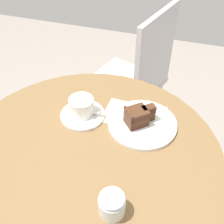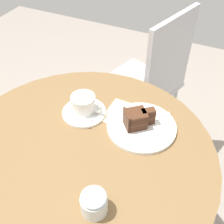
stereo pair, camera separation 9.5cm
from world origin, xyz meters
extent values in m
cylinder|color=brown|center=(0.00, 0.00, 0.73)|extent=(0.85, 0.85, 0.03)
cylinder|color=silver|center=(0.00, 0.00, 0.37)|extent=(0.07, 0.07, 0.70)
cylinder|color=white|center=(-0.07, 0.15, 0.75)|extent=(0.16, 0.16, 0.01)
cylinder|color=white|center=(-0.08, 0.16, 0.79)|extent=(0.09, 0.09, 0.06)
cylinder|color=#D6B789|center=(-0.08, 0.16, 0.82)|extent=(0.08, 0.08, 0.00)
torus|color=white|center=(-0.03, 0.16, 0.79)|extent=(0.05, 0.01, 0.05)
cube|color=silver|center=(-0.03, 0.15, 0.76)|extent=(0.01, 0.09, 0.00)
ellipsoid|color=silver|center=(-0.03, 0.10, 0.76)|extent=(0.02, 0.02, 0.00)
cylinder|color=white|center=(0.14, 0.17, 0.76)|extent=(0.23, 0.23, 0.01)
cube|color=#422619|center=(0.12, 0.16, 0.77)|extent=(0.09, 0.09, 0.02)
cube|color=#422619|center=(0.15, 0.19, 0.77)|extent=(0.05, 0.05, 0.02)
cube|color=#4C2B19|center=(0.12, 0.16, 0.79)|extent=(0.09, 0.09, 0.01)
cube|color=#4C2B19|center=(0.15, 0.19, 0.79)|extent=(0.05, 0.05, 0.01)
cube|color=#422619|center=(0.12, 0.16, 0.80)|extent=(0.09, 0.09, 0.02)
cube|color=#422619|center=(0.15, 0.19, 0.80)|extent=(0.05, 0.05, 0.02)
cube|color=#4C2B19|center=(0.12, 0.16, 0.82)|extent=(0.09, 0.09, 0.01)
cube|color=#4C2B19|center=(0.15, 0.19, 0.82)|extent=(0.05, 0.05, 0.01)
cube|color=#4C2B19|center=(0.09, 0.14, 0.80)|extent=(0.04, 0.05, 0.07)
cube|color=silver|center=(0.12, 0.23, 0.76)|extent=(0.12, 0.05, 0.00)
cube|color=silver|center=(0.19, 0.25, 0.76)|extent=(0.04, 0.03, 0.00)
cube|color=beige|center=(0.06, 0.21, 0.75)|extent=(0.14, 0.14, 0.00)
cube|color=beige|center=(0.08, 0.21, 0.75)|extent=(0.13, 0.13, 0.00)
cylinder|color=#BCBCC1|center=(-0.18, 0.95, 0.22)|extent=(0.02, 0.02, 0.45)
cylinder|color=#BCBCC1|center=(-0.28, 0.64, 0.22)|extent=(0.02, 0.02, 0.45)
cylinder|color=#BCBCC1|center=(0.13, 0.85, 0.22)|extent=(0.02, 0.02, 0.45)
cylinder|color=#BCBCC1|center=(0.03, 0.54, 0.22)|extent=(0.02, 0.02, 0.45)
cube|color=#BCBCC1|center=(-0.08, 0.74, 0.46)|extent=(0.48, 0.48, 0.02)
cube|color=#BCBCC1|center=(0.09, 0.69, 0.70)|extent=(0.13, 0.35, 0.46)
cylinder|color=silver|center=(0.13, -0.16, 0.78)|extent=(0.07, 0.07, 0.05)
ellipsoid|color=silver|center=(0.13, -0.16, 0.81)|extent=(0.07, 0.07, 0.02)
camera|label=1|loc=(0.24, -0.50, 1.44)|focal=45.00mm
camera|label=2|loc=(0.32, -0.47, 1.44)|focal=45.00mm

